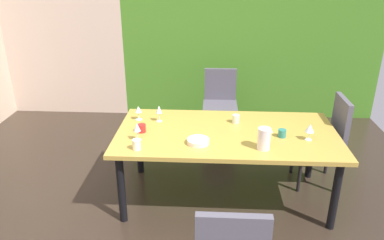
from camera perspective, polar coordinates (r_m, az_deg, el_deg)
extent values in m
cube|color=#2F251C|center=(3.46, -4.27, -16.66)|extent=(5.60, 5.67, 0.02)
cube|color=beige|center=(5.92, -19.76, 13.79)|extent=(1.89, 0.10, 2.74)
cube|color=#437D22|center=(5.51, 9.18, 14.19)|extent=(3.72, 0.10, 2.74)
cube|color=#B9943D|center=(3.54, 5.32, -2.09)|extent=(2.06, 1.06, 0.04)
cylinder|color=black|center=(4.16, -8.02, -3.72)|extent=(0.07, 0.07, 0.68)
cylinder|color=black|center=(4.22, 17.74, -4.23)|extent=(0.07, 0.07, 0.68)
cylinder|color=black|center=(3.43, -10.72, -10.24)|extent=(0.07, 0.07, 0.68)
cylinder|color=black|center=(3.51, 21.00, -10.69)|extent=(0.07, 0.07, 0.68)
cube|color=#514D58|center=(4.88, 4.29, 2.01)|extent=(0.44, 0.44, 0.07)
cube|color=#514D58|center=(4.99, 4.34, 5.28)|extent=(0.42, 0.05, 0.46)
cylinder|color=black|center=(4.81, 6.50, -1.55)|extent=(0.04, 0.04, 0.41)
cylinder|color=black|center=(4.80, 1.96, -1.45)|extent=(0.04, 0.04, 0.41)
cylinder|color=black|center=(5.15, 6.29, 0.21)|extent=(0.04, 0.04, 0.41)
cylinder|color=black|center=(5.15, 2.07, 0.31)|extent=(0.04, 0.04, 0.41)
cube|color=#514D58|center=(4.09, 18.53, -3.56)|extent=(0.44, 0.44, 0.07)
cube|color=#514D58|center=(4.04, 21.72, -0.34)|extent=(0.05, 0.42, 0.51)
cylinder|color=black|center=(3.99, 16.10, -7.87)|extent=(0.04, 0.04, 0.41)
cylinder|color=black|center=(4.31, 15.08, -5.29)|extent=(0.04, 0.04, 0.41)
cylinder|color=black|center=(4.09, 21.33, -7.79)|extent=(0.04, 0.04, 0.41)
cylinder|color=black|center=(4.41, 19.94, -5.28)|extent=(0.04, 0.04, 0.41)
cylinder|color=silver|center=(3.39, -8.26, -3.00)|extent=(0.07, 0.07, 0.00)
cylinder|color=silver|center=(3.37, -8.31, -2.32)|extent=(0.01, 0.01, 0.08)
cone|color=silver|center=(3.34, -8.39, -1.05)|extent=(0.06, 0.06, 0.08)
cylinder|color=silver|center=(3.52, 17.30, -2.87)|extent=(0.06, 0.06, 0.00)
cylinder|color=silver|center=(3.50, 17.38, -2.29)|extent=(0.01, 0.01, 0.07)
cone|color=silver|center=(3.47, 17.52, -1.18)|extent=(0.08, 0.08, 0.07)
cylinder|color=silver|center=(3.75, -4.99, -0.16)|extent=(0.06, 0.06, 0.00)
cylinder|color=silver|center=(3.74, -5.02, 0.47)|extent=(0.01, 0.01, 0.09)
cone|color=silver|center=(3.71, -5.06, 1.65)|extent=(0.06, 0.06, 0.08)
cylinder|color=silver|center=(3.82, -8.09, 0.10)|extent=(0.07, 0.07, 0.00)
cylinder|color=silver|center=(3.80, -8.12, 0.66)|extent=(0.01, 0.01, 0.08)
cone|color=silver|center=(3.78, -8.18, 1.64)|extent=(0.07, 0.07, 0.06)
cylinder|color=#FCE3CE|center=(3.29, 0.94, -3.25)|extent=(0.20, 0.20, 0.04)
cylinder|color=#29776E|center=(3.50, 13.56, -1.98)|extent=(0.07, 0.07, 0.07)
cylinder|color=white|center=(3.21, -8.44, -3.73)|extent=(0.07, 0.07, 0.09)
cylinder|color=red|center=(3.53, -7.70, -1.25)|extent=(0.08, 0.08, 0.07)
cylinder|color=beige|center=(3.72, 6.70, 0.18)|extent=(0.07, 0.07, 0.08)
cylinder|color=silver|center=(3.22, 10.91, -2.82)|extent=(0.11, 0.11, 0.19)
cone|color=silver|center=(3.19, 11.90, -1.53)|extent=(0.04, 0.04, 0.03)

